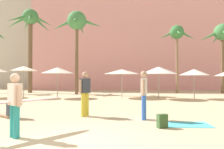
{
  "coord_description": "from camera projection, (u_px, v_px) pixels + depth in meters",
  "views": [
    {
      "loc": [
        1.47,
        -5.18,
        1.52
      ],
      "look_at": [
        0.82,
        6.28,
        1.69
      ],
      "focal_mm": 37.25,
      "sensor_mm": 36.0,
      "label": 1
    }
  ],
  "objects": [
    {
      "name": "palm_tree_center",
      "position": [
        77.0,
        24.0,
        21.63
      ],
      "size": [
        4.69,
        4.66,
        7.77
      ],
      "color": "brown",
      "rests_on": "ground"
    },
    {
      "name": "beach_towel",
      "position": [
        185.0,
        124.0,
        7.53
      ],
      "size": [
        1.56,
        0.99,
        0.01
      ],
      "primitive_type": "cube",
      "rotation": [
        0.0,
        0.0,
        0.01
      ],
      "color": "#4CC6D6",
      "rests_on": "ground"
    },
    {
      "name": "cafe_umbrella_2",
      "position": [
        194.0,
        72.0,
        16.92
      ],
      "size": [
        2.2,
        2.2,
        2.16
      ],
      "color": "gray",
      "rests_on": "ground"
    },
    {
      "name": "cafe_umbrella_1",
      "position": [
        122.0,
        72.0,
        17.79
      ],
      "size": [
        2.79,
        2.79,
        2.18
      ],
      "color": "gray",
      "rests_on": "ground"
    },
    {
      "name": "ground",
      "position": [
        60.0,
        145.0,
        5.23
      ],
      "size": [
        120.0,
        120.0,
        0.0
      ],
      "primitive_type": "plane",
      "color": "#C6B28C"
    },
    {
      "name": "cafe_umbrella_3",
      "position": [
        24.0,
        68.0,
        17.56
      ],
      "size": [
        2.0,
        2.0,
        2.42
      ],
      "color": "gray",
      "rests_on": "ground"
    },
    {
      "name": "backpack",
      "position": [
        162.0,
        121.0,
        7.05
      ],
      "size": [
        0.35,
        0.32,
        0.42
      ],
      "rotation": [
        0.0,
        0.0,
        1.96
      ],
      "color": "#35572B",
      "rests_on": "ground"
    },
    {
      "name": "cafe_umbrella_0",
      "position": [
        57.0,
        70.0,
        17.58
      ],
      "size": [
        2.44,
        2.44,
        2.32
      ],
      "color": "gray",
      "rests_on": "ground"
    },
    {
      "name": "person_near_right",
      "position": [
        144.0,
        93.0,
        8.47
      ],
      "size": [
        0.27,
        0.61,
        1.78
      ],
      "rotation": [
        0.0,
        0.0,
        3.01
      ],
      "color": "blue",
      "rests_on": "ground"
    },
    {
      "name": "person_far_right",
      "position": [
        11.0,
        109.0,
        8.82
      ],
      "size": [
        0.97,
        0.84,
        0.93
      ],
      "rotation": [
        0.0,
        0.0,
        2.53
      ],
      "color": "tan",
      "rests_on": "ground"
    },
    {
      "name": "hotel_tower_gray",
      "position": [
        27.0,
        19.0,
        38.55
      ],
      "size": [
        18.45,
        9.49,
        22.54
      ],
      "primitive_type": "cube",
      "color": "beige",
      "rests_on": "ground"
    },
    {
      "name": "person_near_left",
      "position": [
        17.0,
        102.0,
        6.04
      ],
      "size": [
        1.92,
        2.33,
        1.64
      ],
      "rotation": [
        0.0,
        0.0,
        0.85
      ],
      "color": "teal",
      "rests_on": "ground"
    },
    {
      "name": "cafe_umbrella_5",
      "position": [
        159.0,
        70.0,
        16.8
      ],
      "size": [
        2.66,
        2.66,
        2.34
      ],
      "color": "gray",
      "rests_on": "ground"
    },
    {
      "name": "hotel_pink",
      "position": [
        129.0,
        39.0,
        33.14
      ],
      "size": [
        24.88,
        8.98,
        14.07
      ],
      "primitive_type": "cube",
      "color": "pink",
      "rests_on": "ground"
    },
    {
      "name": "palm_tree_right",
      "position": [
        30.0,
        26.0,
        23.97
      ],
      "size": [
        5.08,
        4.66,
        8.65
      ],
      "color": "brown",
      "rests_on": "ground"
    },
    {
      "name": "person_far_left",
      "position": [
        85.0,
        92.0,
        9.18
      ],
      "size": [
        0.43,
        0.55,
        1.76
      ],
      "rotation": [
        0.0,
        0.0,
        2.52
      ],
      "color": "gold",
      "rests_on": "ground"
    },
    {
      "name": "palm_tree_far_right",
      "position": [
        222.0,
        36.0,
        22.81
      ],
      "size": [
        4.86,
        4.86,
        6.85
      ],
      "color": "brown",
      "rests_on": "ground"
    },
    {
      "name": "palm_tree_left",
      "position": [
        177.0,
        36.0,
        23.09
      ],
      "size": [
        3.55,
        3.7,
        6.77
      ],
      "color": "#896B4C",
      "rests_on": "ground"
    }
  ]
}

